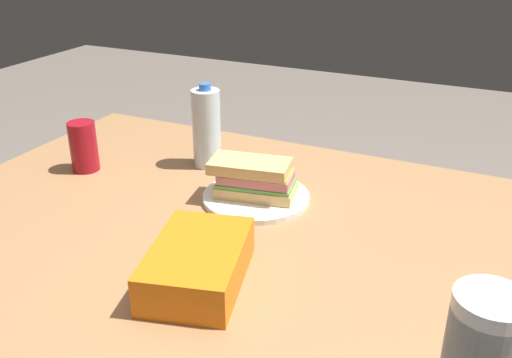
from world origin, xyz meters
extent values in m
cube|color=#9E7047|center=(0.00, 0.00, 0.71)|extent=(1.57, 0.96, 0.04)
cylinder|color=brown|center=(0.70, -0.40, 0.34)|extent=(0.07, 0.07, 0.69)
cylinder|color=white|center=(0.12, -0.13, 0.73)|extent=(0.23, 0.23, 0.01)
cube|color=#DBB26B|center=(0.12, -0.13, 0.75)|extent=(0.18, 0.12, 0.02)
cube|color=#599E3F|center=(0.12, -0.13, 0.77)|extent=(0.18, 0.11, 0.01)
cube|color=#C6727A|center=(0.12, -0.13, 0.78)|extent=(0.17, 0.11, 0.02)
cube|color=yellow|center=(0.12, -0.13, 0.79)|extent=(0.16, 0.10, 0.01)
cube|color=#DBB26B|center=(0.13, -0.12, 0.81)|extent=(0.18, 0.12, 0.02)
cylinder|color=maroon|center=(0.56, -0.10, 0.79)|extent=(0.07, 0.07, 0.12)
cube|color=orange|center=(0.08, 0.19, 0.76)|extent=(0.20, 0.26, 0.07)
cylinder|color=silver|center=(0.31, -0.25, 0.82)|extent=(0.07, 0.07, 0.19)
cylinder|color=blue|center=(0.31, -0.25, 0.93)|extent=(0.03, 0.03, 0.02)
cylinder|color=silver|center=(-0.37, 0.33, 0.84)|extent=(0.08, 0.08, 0.09)
cylinder|color=silver|center=(-0.37, 0.33, 0.86)|extent=(0.08, 0.08, 0.09)
cylinder|color=silver|center=(-0.37, 0.33, 0.88)|extent=(0.08, 0.08, 0.09)
camera|label=1|loc=(-0.35, 0.88, 1.29)|focal=39.79mm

